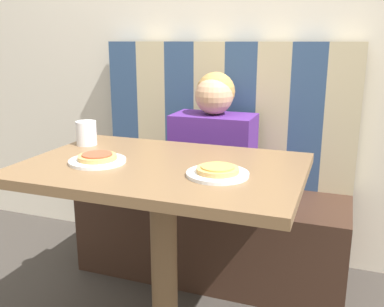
{
  "coord_description": "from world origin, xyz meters",
  "views": [
    {
      "loc": [
        0.6,
        -1.34,
        1.18
      ],
      "look_at": [
        0.0,
        0.31,
        0.72
      ],
      "focal_mm": 40.0,
      "sensor_mm": 36.0,
      "label": 1
    }
  ],
  "objects_px": {
    "pizza_left": "(97,157)",
    "plate_right": "(218,174)",
    "pizza_right": "(218,169)",
    "person": "(214,138)",
    "drinking_cup": "(86,133)",
    "plate_left": "(98,161)"
  },
  "relations": [
    {
      "from": "person",
      "to": "pizza_right",
      "type": "xyz_separation_m",
      "value": [
        0.23,
        -0.69,
        0.06
      ]
    },
    {
      "from": "person",
      "to": "plate_left",
      "type": "relative_size",
      "value": 2.91
    },
    {
      "from": "pizza_left",
      "to": "pizza_right",
      "type": "height_order",
      "value": "same"
    },
    {
      "from": "plate_left",
      "to": "person",
      "type": "bearing_deg",
      "value": 71.83
    },
    {
      "from": "plate_right",
      "to": "drinking_cup",
      "type": "bearing_deg",
      "value": 160.98
    },
    {
      "from": "plate_left",
      "to": "drinking_cup",
      "type": "height_order",
      "value": "drinking_cup"
    },
    {
      "from": "plate_left",
      "to": "pizza_left",
      "type": "xyz_separation_m",
      "value": [
        0.0,
        -0.0,
        0.02
      ]
    },
    {
      "from": "pizza_left",
      "to": "plate_right",
      "type": "bearing_deg",
      "value": 0.0
    },
    {
      "from": "pizza_left",
      "to": "pizza_right",
      "type": "xyz_separation_m",
      "value": [
        0.45,
        0.0,
        0.0
      ]
    },
    {
      "from": "plate_left",
      "to": "pizza_left",
      "type": "distance_m",
      "value": 0.02
    },
    {
      "from": "drinking_cup",
      "to": "pizza_left",
      "type": "bearing_deg",
      "value": -49.37
    },
    {
      "from": "plate_right",
      "to": "pizza_left",
      "type": "distance_m",
      "value": 0.45
    },
    {
      "from": "plate_right",
      "to": "pizza_right",
      "type": "height_order",
      "value": "pizza_right"
    },
    {
      "from": "plate_left",
      "to": "pizza_left",
      "type": "height_order",
      "value": "pizza_left"
    },
    {
      "from": "pizza_right",
      "to": "drinking_cup",
      "type": "xyz_separation_m",
      "value": [
        -0.64,
        0.22,
        0.03
      ]
    },
    {
      "from": "plate_left",
      "to": "plate_right",
      "type": "xyz_separation_m",
      "value": [
        0.45,
        0.0,
        0.0
      ]
    },
    {
      "from": "plate_left",
      "to": "drinking_cup",
      "type": "xyz_separation_m",
      "value": [
        -0.19,
        0.22,
        0.04
      ]
    },
    {
      "from": "plate_right",
      "to": "pizza_left",
      "type": "height_order",
      "value": "pizza_left"
    },
    {
      "from": "plate_right",
      "to": "pizza_left",
      "type": "bearing_deg",
      "value": -180.0
    },
    {
      "from": "person",
      "to": "pizza_left",
      "type": "xyz_separation_m",
      "value": [
        -0.23,
        -0.69,
        0.06
      ]
    },
    {
      "from": "plate_right",
      "to": "drinking_cup",
      "type": "distance_m",
      "value": 0.68
    },
    {
      "from": "person",
      "to": "plate_right",
      "type": "height_order",
      "value": "person"
    }
  ]
}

